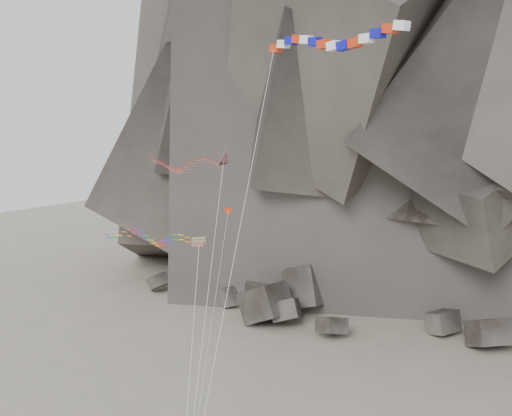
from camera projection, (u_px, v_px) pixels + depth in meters
The scene contains 6 objects.
headland at pixel (485, 19), 101.18m from camera, with size 110.00×70.00×84.00m, color #534B44, non-canonical shape.
boulder_field at pixel (315, 307), 84.43m from camera, with size 81.40×15.21×7.45m.
delta_kite at pixel (182, 164), 54.72m from camera, with size 16.83×17.61×22.92m.
banner_kite at pixel (329, 43), 38.16m from camera, with size 10.83×11.65×30.62m.
parafoil_kite at pixel (146, 236), 51.26m from camera, with size 18.18×11.97×16.66m.
pennant_kite at pixel (220, 262), 49.59m from camera, with size 8.29×16.64×18.03m.
Camera 1 is at (26.60, -37.28, 27.00)m, focal length 45.00 mm.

